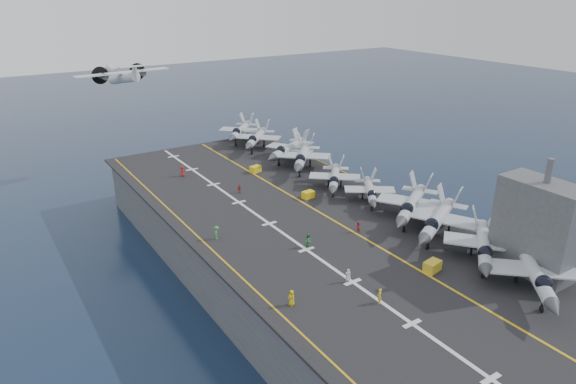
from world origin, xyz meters
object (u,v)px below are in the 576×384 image
fighter_jet_0 (534,271)px  transport_plane (124,78)px  tow_cart_a (432,266)px  island_superstructure (540,217)px

fighter_jet_0 → transport_plane: size_ratio=0.78×
fighter_jet_0 → tow_cart_a: size_ratio=7.44×
island_superstructure → fighter_jet_0: bearing=-145.3°
fighter_jet_0 → transport_plane: transport_plane is taller
tow_cart_a → transport_plane: (-13.11, 84.64, 13.29)m
transport_plane → island_superstructure: bearing=-75.4°
island_superstructure → fighter_jet_0: size_ratio=0.81×
island_superstructure → tow_cart_a: 14.33m
tow_cart_a → fighter_jet_0: bearing=-56.3°
island_superstructure → transport_plane: (-23.83, 91.28, 6.47)m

